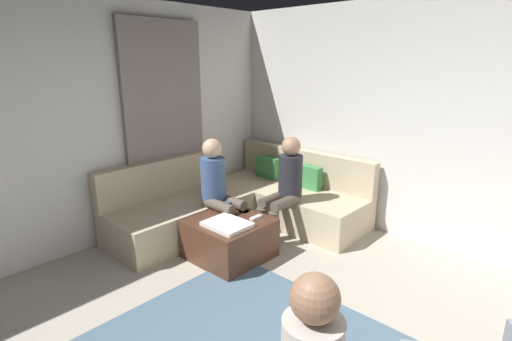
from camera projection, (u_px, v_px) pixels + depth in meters
wall_back at (455, 128)px, 4.04m from camera, size 6.00×0.12×2.70m
wall_left at (50, 131)px, 3.88m from camera, size 0.12×6.00×2.70m
curtain_panel at (166, 126)px, 4.76m from camera, size 0.06×1.10×2.50m
sectional_couch at (243, 203)px, 4.94m from camera, size 2.10×2.55×0.87m
ottoman at (229, 238)px, 4.12m from camera, size 0.76×0.76×0.42m
folded_blanket at (227, 224)px, 3.91m from camera, size 0.44×0.36×0.04m
coffee_mug at (227, 206)px, 4.32m from camera, size 0.08×0.08×0.10m
game_remote at (256, 217)px, 4.10m from camera, size 0.05×0.15×0.02m
person_on_couch_back at (285, 184)px, 4.47m from camera, size 0.30×0.60×1.20m
person_on_couch_side at (219, 187)px, 4.36m from camera, size 0.60×0.30×1.20m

